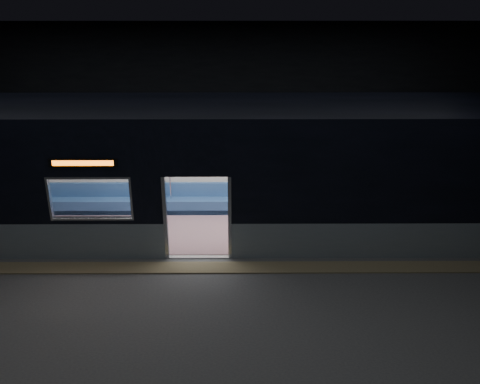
{
  "coord_description": "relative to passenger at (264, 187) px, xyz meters",
  "views": [
    {
      "loc": [
        0.92,
        -9.54,
        5.9
      ],
      "look_at": [
        0.98,
        2.3,
        1.17
      ],
      "focal_mm": 38.0,
      "sensor_mm": 36.0,
      "label": 1
    }
  ],
  "objects": [
    {
      "name": "tactile_strip",
      "position": [
        -1.64,
        -3.0,
        -0.8
      ],
      "size": [
        22.8,
        0.5,
        0.03
      ],
      "primitive_type": "cube",
      "color": "#8C7F59",
      "rests_on": "station_floor"
    },
    {
      "name": "station_floor",
      "position": [
        -1.64,
        -3.55,
        -0.82
      ],
      "size": [
        24.0,
        14.0,
        0.01
      ],
      "primitive_type": "cube",
      "color": "#47494C",
      "rests_on": "ground"
    },
    {
      "name": "handbag",
      "position": [
        0.03,
        -0.23,
        -0.13
      ],
      "size": [
        0.33,
        0.31,
        0.14
      ],
      "primitive_type": "cube",
      "rotation": [
        0.0,
        0.0,
        -0.35
      ],
      "color": "black",
      "rests_on": "passenger"
    },
    {
      "name": "transit_map",
      "position": [
        2.69,
        0.31,
        0.69
      ],
      "size": [
        1.09,
        0.03,
        0.71
      ],
      "primitive_type": "cube",
      "color": "white",
      "rests_on": "metro_car"
    },
    {
      "name": "metro_car",
      "position": [
        -1.64,
        -1.0,
        1.03
      ],
      "size": [
        18.0,
        3.04,
        3.35
      ],
      "color": "gray",
      "rests_on": "station_floor"
    },
    {
      "name": "passenger",
      "position": [
        0.0,
        0.0,
        0.0
      ],
      "size": [
        0.41,
        0.71,
        1.41
      ],
      "rotation": [
        0.0,
        0.0,
        -0.03
      ],
      "color": "black",
      "rests_on": "metro_car"
    },
    {
      "name": "station_envelope",
      "position": [
        -1.64,
        -3.55,
        2.85
      ],
      "size": [
        24.0,
        14.0,
        5.0
      ],
      "color": "black",
      "rests_on": "station_floor"
    }
  ]
}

